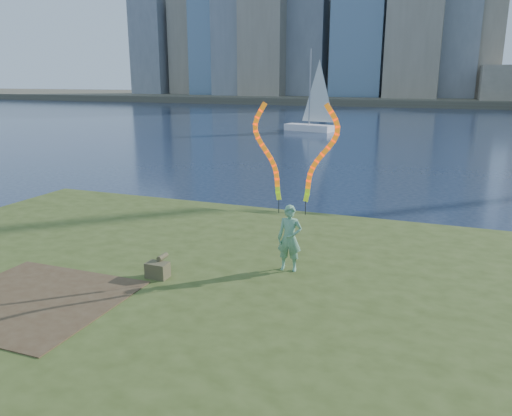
% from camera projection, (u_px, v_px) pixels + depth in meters
% --- Properties ---
extents(ground, '(320.00, 320.00, 0.00)m').
position_uv_depth(ground, '(215.00, 291.00, 11.56)').
color(ground, '#17233B').
rests_on(ground, ground).
extents(grassy_knoll, '(20.00, 18.00, 0.80)m').
position_uv_depth(grassy_knoll, '(162.00, 321.00, 9.40)').
color(grassy_knoll, '#3A4A1A').
rests_on(grassy_knoll, ground).
extents(dirt_patch, '(3.20, 3.00, 0.02)m').
position_uv_depth(dirt_patch, '(32.00, 300.00, 9.22)').
color(dirt_patch, '#47331E').
rests_on(dirt_patch, grassy_knoll).
extents(far_shore, '(320.00, 40.00, 1.20)m').
position_uv_depth(far_shore, '(424.00, 99.00, 97.26)').
color(far_shore, '#4E4939').
rests_on(far_shore, ground).
extents(woman_with_ribbons, '(1.96, 0.38, 3.83)m').
position_uv_depth(woman_with_ribbons, '(291.00, 203.00, 10.35)').
color(woman_with_ribbons, '#157236').
rests_on(woman_with_ribbons, grassy_knoll).
extents(canvas_bag, '(0.45, 0.52, 0.43)m').
position_uv_depth(canvas_bag, '(158.00, 269.00, 10.26)').
color(canvas_bag, brown).
rests_on(canvas_bag, grassy_knoll).
extents(sailboat, '(4.83, 2.54, 7.27)m').
position_uv_depth(sailboat, '(312.00, 117.00, 45.29)').
color(sailboat, white).
rests_on(sailboat, ground).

